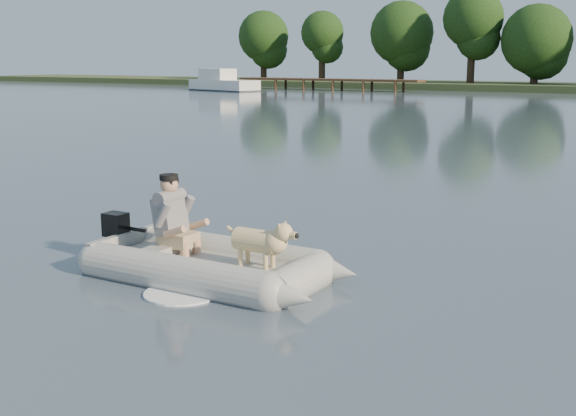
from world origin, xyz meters
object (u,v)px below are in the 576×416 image
Objects in this scene: dog at (256,245)px; cabin_cruiser at (224,80)px; dinghy at (212,234)px; dock at (327,84)px; man at (171,213)px.

dog is 56.88m from cabin_cruiser.
dinghy is 56.55m from cabin_cruiser.
dock is 2.43× the size of cabin_cruiser.
dinghy reaches higher than dock.
dinghy is at bearing -4.24° from man.
man is 1.16× the size of dog.
man is 56.11m from cabin_cruiser.
cabin_cruiser reaches higher than dock.
dock is at bearing 115.95° from dinghy.
man reaches higher than dock.
dinghy is 0.64m from dog.
dock is at bearing 52.92° from cabin_cruiser.
man is at bearing 175.76° from dinghy.
dinghy is at bearing -39.67° from cabin_cruiser.
man is at bearing -40.21° from cabin_cruiser.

